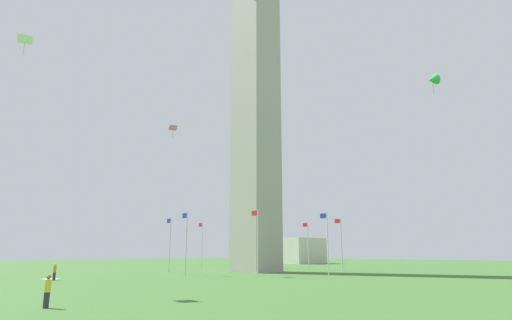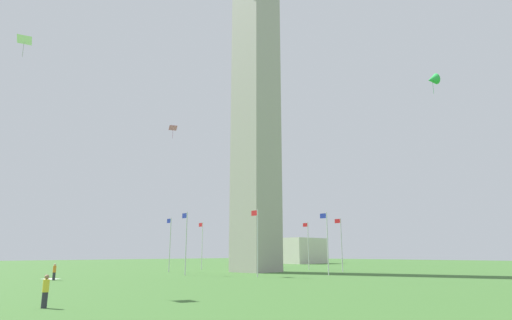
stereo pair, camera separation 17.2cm
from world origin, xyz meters
The scene contains 17 objects.
ground_plane centered at (0.00, 0.00, 0.00)m, with size 260.00×260.00×0.00m, color #3D6B2D.
obelisk_monument centered at (0.00, 0.00, 26.36)m, with size 5.80×5.80×52.72m.
flagpole_n centered at (13.08, 0.00, 4.42)m, with size 1.12×0.14×8.07m.
flagpole_ne centered at (9.27, 9.21, 4.42)m, with size 1.12×0.14×8.07m.
flagpole_e centered at (0.06, 13.03, 4.42)m, with size 1.12×0.14×8.07m.
flagpole_se centered at (-9.15, 9.21, 4.42)m, with size 1.12×0.14×8.07m.
flagpole_s centered at (-12.97, 0.00, 4.42)m, with size 1.12×0.14×8.07m.
flagpole_sw centered at (-9.15, -9.21, 4.42)m, with size 1.12×0.14×8.07m.
flagpole_w centered at (0.06, -13.03, 4.42)m, with size 1.12×0.14×8.07m.
flagpole_nw centered at (9.27, -9.21, 4.42)m, with size 1.12×0.14×8.07m.
person_orange_shirt centered at (1.79, 28.54, 0.85)m, with size 0.32×0.32×1.70m.
person_yellow_shirt centered at (-21.09, 37.52, 0.84)m, with size 0.32×0.32×1.69m.
kite_green_delta centered at (-26.32, -5.49, 24.57)m, with size 2.04×2.10×2.81m.
kite_pink_diamond centered at (4.39, 12.87, 20.57)m, with size 1.44×1.47×1.82m.
kite_white_diamond centered at (-6.34, 36.25, 21.37)m, with size 1.46×1.48×1.81m.
distant_building centered at (32.23, -44.95, 3.35)m, with size 19.63×12.33×6.70m.
picnic_blanket_near_first_person centered at (4.49, 27.84, 0.01)m, with size 1.80×1.40×0.01m, color white.
Camera 2 is at (-44.88, 46.14, 2.81)m, focal length 29.22 mm.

